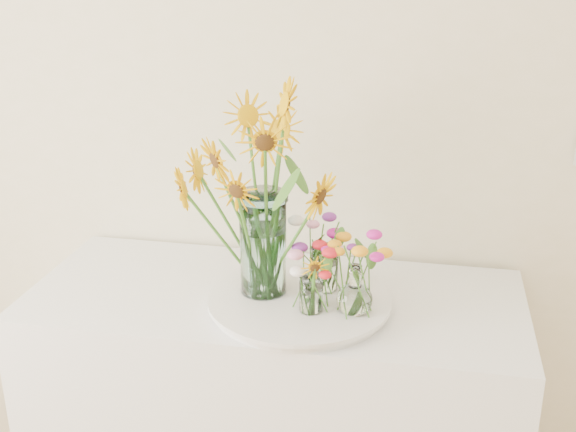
{
  "coord_description": "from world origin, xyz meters",
  "views": [
    {
      "loc": [
        0.34,
        0.13,
        1.83
      ],
      "look_at": [
        -0.01,
        1.87,
        1.16
      ],
      "focal_mm": 45.0,
      "sensor_mm": 36.0,
      "label": 1
    }
  ],
  "objects_px": {
    "small_vase_a": "(311,294)",
    "small_vase_c": "(325,269)",
    "tray": "(299,304)",
    "counter": "(276,425)",
    "mason_jar": "(263,244)",
    "small_vase_b": "(355,290)"
  },
  "relations": [
    {
      "from": "small_vase_a",
      "to": "small_vase_c",
      "type": "xyz_separation_m",
      "value": [
        0.01,
        0.14,
        0.01
      ]
    },
    {
      "from": "tray",
      "to": "small_vase_c",
      "type": "bearing_deg",
      "value": 50.95
    },
    {
      "from": "tray",
      "to": "small_vase_c",
      "type": "xyz_separation_m",
      "value": [
        0.06,
        0.07,
        0.08
      ]
    },
    {
      "from": "small_vase_a",
      "to": "counter",
      "type": "bearing_deg",
      "value": 133.58
    },
    {
      "from": "tray",
      "to": "mason_jar",
      "type": "xyz_separation_m",
      "value": [
        -0.11,
        0.02,
        0.16
      ]
    },
    {
      "from": "small_vase_b",
      "to": "tray",
      "type": "bearing_deg",
      "value": 163.01
    },
    {
      "from": "small_vase_a",
      "to": "small_vase_b",
      "type": "bearing_deg",
      "value": 9.2
    },
    {
      "from": "counter",
      "to": "small_vase_a",
      "type": "distance_m",
      "value": 0.56
    },
    {
      "from": "small_vase_a",
      "to": "mason_jar",
      "type": "bearing_deg",
      "value": 149.39
    },
    {
      "from": "small_vase_b",
      "to": "small_vase_c",
      "type": "relative_size",
      "value": 1.04
    },
    {
      "from": "tray",
      "to": "small_vase_a",
      "type": "relative_size",
      "value": 4.41
    },
    {
      "from": "tray",
      "to": "small_vase_b",
      "type": "bearing_deg",
      "value": -16.99
    },
    {
      "from": "mason_jar",
      "to": "small_vase_b",
      "type": "distance_m",
      "value": 0.28
    },
    {
      "from": "tray",
      "to": "small_vase_a",
      "type": "distance_m",
      "value": 0.1
    },
    {
      "from": "counter",
      "to": "mason_jar",
      "type": "bearing_deg",
      "value": -114.51
    },
    {
      "from": "small_vase_b",
      "to": "small_vase_a",
      "type": "bearing_deg",
      "value": -170.8
    },
    {
      "from": "mason_jar",
      "to": "small_vase_b",
      "type": "xyz_separation_m",
      "value": [
        0.26,
        -0.07,
        -0.08
      ]
    },
    {
      "from": "counter",
      "to": "small_vase_a",
      "type": "bearing_deg",
      "value": -46.42
    },
    {
      "from": "small_vase_a",
      "to": "small_vase_b",
      "type": "distance_m",
      "value": 0.11
    },
    {
      "from": "small_vase_b",
      "to": "mason_jar",
      "type": "bearing_deg",
      "value": 164.94
    },
    {
      "from": "counter",
      "to": "small_vase_c",
      "type": "height_order",
      "value": "small_vase_c"
    },
    {
      "from": "mason_jar",
      "to": "small_vase_a",
      "type": "distance_m",
      "value": 0.2
    }
  ]
}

